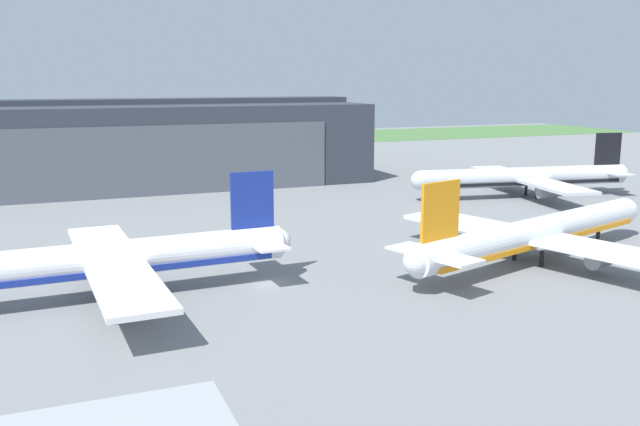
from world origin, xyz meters
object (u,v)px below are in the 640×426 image
at_px(airliner_far_left, 525,177).
at_px(airliner_near_left, 106,261).
at_px(airliner_near_right, 537,233).
at_px(maintenance_hangar, 131,143).

distance_m(airliner_far_left, airliner_near_left, 89.30).
height_order(airliner_near_left, airliner_near_right, airliner_near_left).
bearing_deg(airliner_far_left, airliner_near_left, -156.65).
bearing_deg(maintenance_hangar, airliner_near_left, -98.45).
distance_m(maintenance_hangar, airliner_far_left, 85.06).
bearing_deg(maintenance_hangar, airliner_far_left, -35.09).
height_order(airliner_far_left, airliner_near_left, airliner_near_left).
height_order(maintenance_hangar, airliner_near_left, maintenance_hangar).
xyz_separation_m(airliner_far_left, airliner_near_right, (-29.60, -39.92, -0.29)).
distance_m(maintenance_hangar, airliner_near_left, 85.26).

